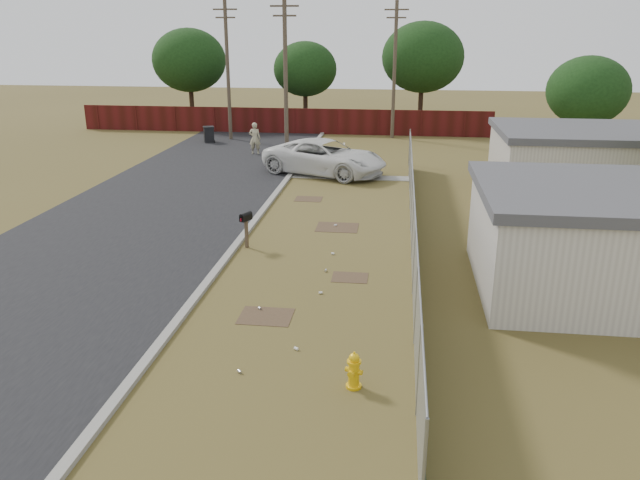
# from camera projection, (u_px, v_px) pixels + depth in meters

# --- Properties ---
(ground) EXTENTS (120.00, 120.00, 0.00)m
(ground) POSITION_uv_depth(u_px,v_px,m) (320.00, 254.00, 21.18)
(ground) COLOR brown
(ground) RESTS_ON ground
(street) EXTENTS (15.10, 60.00, 0.12)m
(street) POSITION_uv_depth(u_px,v_px,m) (200.00, 189.00, 29.54)
(street) COLOR black
(street) RESTS_ON ground
(chainlink_fence) EXTENTS (0.10, 27.06, 2.02)m
(chainlink_fence) POSITION_uv_depth(u_px,v_px,m) (413.00, 226.00, 21.51)
(chainlink_fence) COLOR gray
(chainlink_fence) RESTS_ON ground
(privacy_fence) EXTENTS (30.00, 0.12, 1.80)m
(privacy_fence) POSITION_uv_depth(u_px,v_px,m) (282.00, 121.00, 45.08)
(privacy_fence) COLOR #48100F
(privacy_fence) RESTS_ON ground
(utility_poles) EXTENTS (12.60, 8.24, 9.00)m
(utility_poles) POSITION_uv_depth(u_px,v_px,m) (304.00, 71.00, 39.50)
(utility_poles) COLOR brown
(utility_poles) RESTS_ON ground
(houses) EXTENTS (9.30, 17.24, 3.10)m
(houses) POSITION_uv_depth(u_px,v_px,m) (597.00, 195.00, 22.45)
(houses) COLOR beige
(houses) RESTS_ON ground
(horizon_trees) EXTENTS (33.32, 31.94, 7.78)m
(horizon_trees) POSITION_uv_depth(u_px,v_px,m) (377.00, 69.00, 41.69)
(horizon_trees) COLOR #362418
(horizon_trees) RESTS_ON ground
(fire_hydrant) EXTENTS (0.43, 0.43, 0.85)m
(fire_hydrant) POSITION_uv_depth(u_px,v_px,m) (354.00, 371.00, 13.19)
(fire_hydrant) COLOR #E7B30C
(fire_hydrant) RESTS_ON ground
(mailbox) EXTENTS (0.38, 0.54, 1.27)m
(mailbox) POSITION_uv_depth(u_px,v_px,m) (246.00, 220.00, 21.45)
(mailbox) COLOR brown
(mailbox) RESTS_ON ground
(pickup_truck) EXTENTS (7.11, 5.23, 1.80)m
(pickup_truck) POSITION_uv_depth(u_px,v_px,m) (325.00, 157.00, 32.38)
(pickup_truck) COLOR silver
(pickup_truck) RESTS_ON ground
(pedestrian) EXTENTS (0.72, 0.50, 1.91)m
(pedestrian) POSITION_uv_depth(u_px,v_px,m) (255.00, 138.00, 37.52)
(pedestrian) COLOR tan
(pedestrian) RESTS_ON ground
(trash_bin) EXTENTS (0.93, 0.91, 1.06)m
(trash_bin) POSITION_uv_depth(u_px,v_px,m) (209.00, 134.00, 41.53)
(trash_bin) COLOR black
(trash_bin) RESTS_ON ground
(scattered_litter) EXTENTS (1.63, 11.17, 0.07)m
(scattered_litter) POSITION_uv_depth(u_px,v_px,m) (307.00, 287.00, 18.35)
(scattered_litter) COLOR silver
(scattered_litter) RESTS_ON ground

